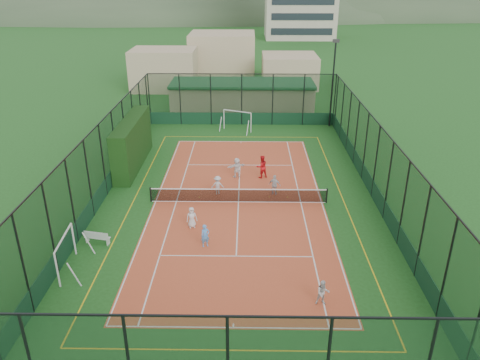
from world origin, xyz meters
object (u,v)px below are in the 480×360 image
(futsal_goal_near, at_px, (66,254))
(futsal_goal_far, at_px, (237,121))
(floodlight_ne, at_px, (332,84))
(child_far_left, at_px, (218,185))
(coach, at_px, (262,167))
(clubhouse, at_px, (242,96))
(child_far_back, at_px, (237,167))
(child_near_mid, at_px, (205,236))
(white_bench, at_px, (97,237))
(child_near_left, at_px, (192,217))
(child_far_right, at_px, (275,185))
(child_near_right, at_px, (323,293))

(futsal_goal_near, xyz_separation_m, futsal_goal_far, (8.18, 22.79, -0.00))
(floodlight_ne, bearing_deg, child_far_left, -123.10)
(coach, bearing_deg, clubhouse, -106.52)
(floodlight_ne, distance_m, child_far_back, 15.63)
(child_near_mid, relative_size, child_far_back, 0.89)
(white_bench, bearing_deg, futsal_goal_near, -95.33)
(floodlight_ne, relative_size, coach, 4.80)
(floodlight_ne, xyz_separation_m, child_far_left, (-10.04, -15.40, -3.45))
(child_near_left, relative_size, child_far_left, 0.98)
(white_bench, xyz_separation_m, futsal_goal_far, (7.41, 20.26, 0.53))
(child_far_right, bearing_deg, white_bench, 50.28)
(child_near_left, bearing_deg, coach, 44.02)
(clubhouse, xyz_separation_m, child_far_right, (2.43, -20.80, -0.86))
(clubhouse, height_order, child_far_back, clubhouse)
(floodlight_ne, bearing_deg, clubhouse, 147.88)
(white_bench, height_order, coach, coach)
(futsal_goal_far, relative_size, child_near_mid, 2.20)
(child_near_mid, bearing_deg, child_near_right, -64.34)
(futsal_goal_near, bearing_deg, child_near_mid, -75.05)
(white_bench, bearing_deg, child_near_mid, 9.56)
(child_far_left, height_order, coach, coach)
(futsal_goal_near, xyz_separation_m, child_far_right, (11.00, 8.93, -0.23))
(futsal_goal_near, height_order, child_far_right, futsal_goal_near)
(child_near_left, bearing_deg, child_far_back, 55.88)
(futsal_goal_near, bearing_deg, child_far_right, -54.68)
(child_far_right, bearing_deg, child_far_back, -29.85)
(clubhouse, relative_size, futsal_goal_far, 5.20)
(child_far_right, bearing_deg, futsal_goal_near, 57.33)
(child_far_right, bearing_deg, floodlight_ne, -93.56)
(child_near_left, xyz_separation_m, child_near_right, (6.73, -6.93, -0.02))
(coach, bearing_deg, white_bench, 22.70)
(child_near_right, distance_m, child_far_back, 14.98)
(futsal_goal_near, height_order, child_near_left, futsal_goal_near)
(futsal_goal_near, bearing_deg, clubhouse, -19.83)
(child_near_right, height_order, child_far_left, child_far_left)
(white_bench, distance_m, coach, 13.21)
(floodlight_ne, relative_size, futsal_goal_near, 2.81)
(white_bench, bearing_deg, child_far_right, 43.64)
(white_bench, distance_m, child_near_mid, 6.08)
(floodlight_ne, xyz_separation_m, child_far_right, (-6.17, -15.40, -3.41))
(floodlight_ne, distance_m, white_bench, 27.53)
(floodlight_ne, height_order, child_far_right, floodlight_ne)
(futsal_goal_near, height_order, child_near_right, futsal_goal_near)
(futsal_goal_far, bearing_deg, child_far_back, -64.98)
(floodlight_ne, xyz_separation_m, coach, (-6.97, -12.56, -3.26))
(futsal_goal_near, bearing_deg, child_far_back, -38.99)
(clubhouse, height_order, futsal_goal_near, clubhouse)
(white_bench, xyz_separation_m, coach, (9.43, 9.24, 0.46))
(clubhouse, distance_m, child_far_left, 20.87)
(child_far_right, height_order, coach, coach)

